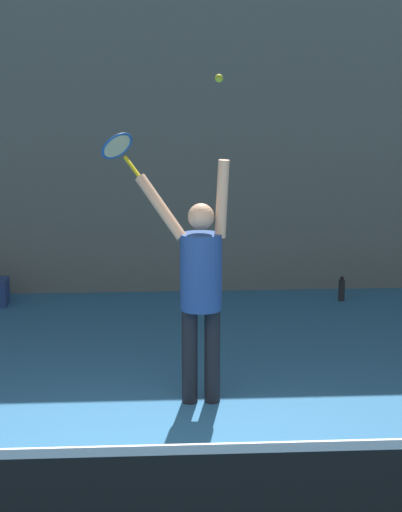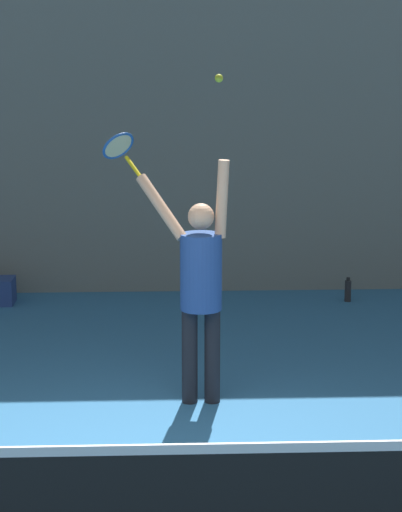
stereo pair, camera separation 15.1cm
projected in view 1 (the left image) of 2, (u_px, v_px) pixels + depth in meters
The scene contains 6 objects.
ground_plane at pixel (140, 506), 5.88m from camera, with size 18.00×18.00×0.00m, color teal.
back_wall at pixel (138, 84), 10.83m from camera, with size 18.00×0.10×5.00m.
tennis_player at pixel (200, 281), 7.46m from camera, with size 0.78×0.49×2.01m.
tennis_racket at pixel (118, 148), 7.66m from camera, with size 0.38×0.41×0.37m.
tennis_ball at pixel (219, 78), 7.11m from camera, with size 0.06×0.06×0.06m.
water_bottle at pixel (342, 290), 10.86m from camera, with size 0.08×0.08×0.29m.
Camera 1 is at (0.05, -5.43, 2.77)m, focal length 65.00 mm.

